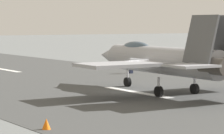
% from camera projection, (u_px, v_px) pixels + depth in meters
% --- Properties ---
extents(ground_plane, '(400.00, 400.00, 0.00)m').
position_uv_depth(ground_plane, '(133.00, 92.00, 42.27)').
color(ground_plane, slate).
extents(runway_strip, '(240.00, 26.00, 0.02)m').
position_uv_depth(runway_strip, '(133.00, 92.00, 42.25)').
color(runway_strip, '#414342').
rests_on(runway_strip, ground).
extents(fighter_jet, '(16.84, 14.37, 5.68)m').
position_uv_depth(fighter_jet, '(161.00, 59.00, 41.62)').
color(fighter_jet, '#9A9BA1').
rests_on(fighter_jet, ground).
extents(crew_person, '(0.70, 0.36, 1.62)m').
position_uv_depth(crew_person, '(131.00, 66.00, 57.85)').
color(crew_person, '#1E2338').
rests_on(crew_person, ground).
extents(marker_cone_near, '(0.44, 0.44, 0.55)m').
position_uv_depth(marker_cone_near, '(46.00, 124.00, 27.17)').
color(marker_cone_near, orange).
rests_on(marker_cone_near, ground).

